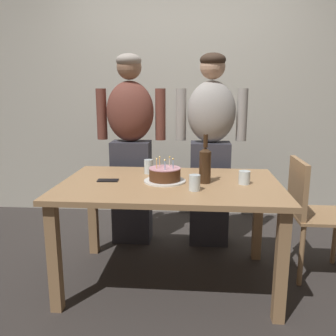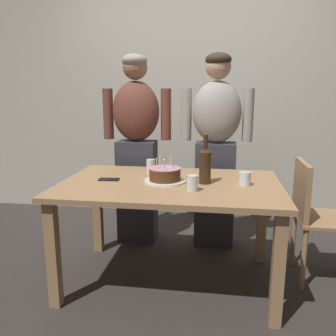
{
  "view_description": "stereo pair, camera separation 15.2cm",
  "coord_description": "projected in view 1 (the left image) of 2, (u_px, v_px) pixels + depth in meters",
  "views": [
    {
      "loc": [
        0.18,
        -2.33,
        1.35
      ],
      "look_at": [
        -0.02,
        0.01,
        0.84
      ],
      "focal_mm": 37.66,
      "sensor_mm": 36.0,
      "label": 1
    },
    {
      "loc": [
        0.33,
        -2.31,
        1.35
      ],
      "look_at": [
        -0.02,
        0.01,
        0.84
      ],
      "focal_mm": 37.66,
      "sensor_mm": 36.0,
      "label": 2
    }
  ],
  "objects": [
    {
      "name": "water_glass_side",
      "position": [
        244.0,
        178.0,
        2.36
      ],
      "size": [
        0.08,
        0.08,
        0.09
      ],
      "primitive_type": "cylinder",
      "color": "silver",
      "rests_on": "dining_table"
    },
    {
      "name": "birthday_cake",
      "position": [
        165.0,
        175.0,
        2.42
      ],
      "size": [
        0.29,
        0.29,
        0.17
      ],
      "color": "white",
      "rests_on": "dining_table"
    },
    {
      "name": "person_man_bearded",
      "position": [
        131.0,
        147.0,
        3.11
      ],
      "size": [
        0.61,
        0.27,
        1.66
      ],
      "rotation": [
        0.0,
        0.0,
        3.14
      ],
      "color": "#33333D",
      "rests_on": "ground_plane"
    },
    {
      "name": "water_glass_near",
      "position": [
        195.0,
        183.0,
        2.21
      ],
      "size": [
        0.07,
        0.07,
        0.1
      ],
      "primitive_type": "cylinder",
      "color": "silver",
      "rests_on": "dining_table"
    },
    {
      "name": "dining_chair",
      "position": [
        310.0,
        208.0,
        2.58
      ],
      "size": [
        0.42,
        0.42,
        0.87
      ],
      "rotation": [
        0.0,
        0.0,
        1.57
      ],
      "color": "#A37A51",
      "rests_on": "ground_plane"
    },
    {
      "name": "dining_table",
      "position": [
        170.0,
        196.0,
        2.44
      ],
      "size": [
        1.5,
        0.96,
        0.74
      ],
      "color": "#A37A51",
      "rests_on": "ground_plane"
    },
    {
      "name": "wine_bottle",
      "position": [
        205.0,
        164.0,
        2.38
      ],
      "size": [
        0.08,
        0.08,
        0.33
      ],
      "color": "#382314",
      "rests_on": "dining_table"
    },
    {
      "name": "back_wall",
      "position": [
        181.0,
        96.0,
        3.8
      ],
      "size": [
        5.2,
        0.1,
        2.6
      ],
      "primitive_type": "cube",
      "color": "beige",
      "rests_on": "ground_plane"
    },
    {
      "name": "person_woman_cardigan",
      "position": [
        211.0,
        148.0,
        3.05
      ],
      "size": [
        0.61,
        0.27,
        1.66
      ],
      "rotation": [
        0.0,
        0.0,
        3.14
      ],
      "color": "#33333D",
      "rests_on": "ground_plane"
    },
    {
      "name": "cell_phone",
      "position": [
        108.0,
        180.0,
        2.46
      ],
      "size": [
        0.15,
        0.08,
        0.01
      ],
      "primitive_type": "cube",
      "rotation": [
        0.0,
        0.0,
        0.06
      ],
      "color": "black",
      "rests_on": "dining_table"
    },
    {
      "name": "water_glass_far",
      "position": [
        149.0,
        167.0,
        2.66
      ],
      "size": [
        0.07,
        0.07,
        0.11
      ],
      "primitive_type": "cylinder",
      "color": "silver",
      "rests_on": "dining_table"
    },
    {
      "name": "ground_plane",
      "position": [
        170.0,
        280.0,
        2.57
      ],
      "size": [
        10.0,
        10.0,
        0.0
      ],
      "primitive_type": "plane",
      "color": "#332D2B"
    }
  ]
}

